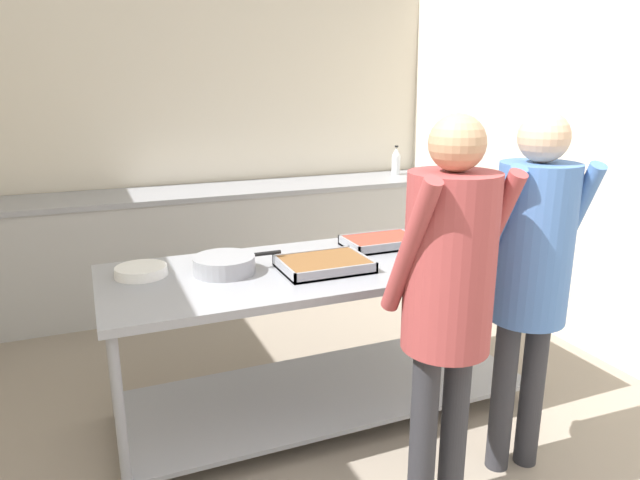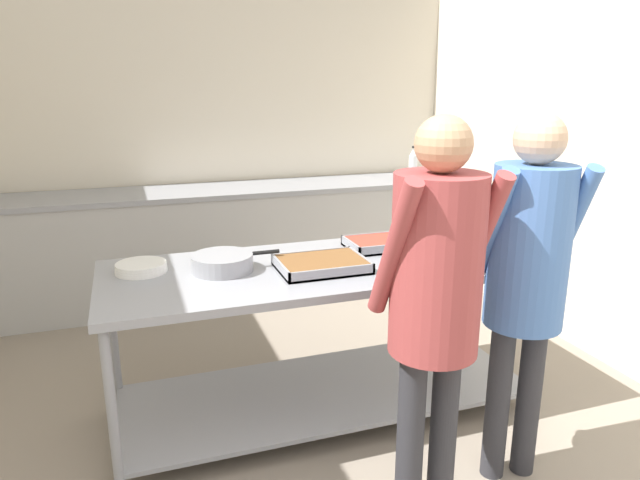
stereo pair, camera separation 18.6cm
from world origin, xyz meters
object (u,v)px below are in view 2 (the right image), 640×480
(serving_tray_vegetables, at_px, (322,264))
(guest_serving_left, at_px, (527,263))
(sauce_pan, at_px, (222,262))
(water_bottle, at_px, (413,162))
(plate_stack, at_px, (141,267))
(serving_tray_roast, at_px, (384,243))
(guest_serving_right, at_px, (436,284))
(serving_tray_greens, at_px, (491,255))

(serving_tray_vegetables, xyz_separation_m, guest_serving_left, (0.68, -0.69, 0.14))
(sauce_pan, relative_size, water_bottle, 1.65)
(plate_stack, height_order, water_bottle, water_bottle)
(serving_tray_vegetables, distance_m, guest_serving_left, 0.98)
(serving_tray_roast, distance_m, guest_serving_left, 0.98)
(water_bottle, bearing_deg, serving_tray_vegetables, -127.46)
(sauce_pan, distance_m, water_bottle, 2.90)
(serving_tray_vegetables, xyz_separation_m, guest_serving_right, (0.18, -0.79, 0.14))
(serving_tray_vegetables, relative_size, water_bottle, 1.62)
(guest_serving_left, relative_size, guest_serving_right, 1.00)
(serving_tray_roast, height_order, water_bottle, water_bottle)
(serving_tray_vegetables, bearing_deg, sauce_pan, 163.97)
(guest_serving_left, bearing_deg, water_bottle, 71.47)
(serving_tray_vegetables, height_order, water_bottle, water_bottle)
(serving_tray_greens, xyz_separation_m, guest_serving_right, (-0.72, -0.66, 0.14))
(water_bottle, bearing_deg, serving_tray_greens, -107.76)
(guest_serving_left, relative_size, water_bottle, 6.13)
(serving_tray_vegetables, distance_m, water_bottle, 2.68)
(plate_stack, bearing_deg, water_bottle, 36.99)
(sauce_pan, xyz_separation_m, guest_serving_left, (1.16, -0.82, 0.12))
(guest_serving_right, bearing_deg, serving_tray_roast, 74.98)
(water_bottle, bearing_deg, guest_serving_right, -116.34)
(guest_serving_right, bearing_deg, serving_tray_greens, 42.38)
(guest_serving_right, bearing_deg, guest_serving_left, 11.87)
(serving_tray_greens, height_order, guest_serving_left, guest_serving_left)
(sauce_pan, height_order, serving_tray_vegetables, sauce_pan)
(serving_tray_vegetables, xyz_separation_m, serving_tray_roast, (0.47, 0.26, -0.00))
(serving_tray_roast, bearing_deg, guest_serving_right, -105.02)
(plate_stack, relative_size, serving_tray_roast, 0.60)
(serving_tray_vegetables, height_order, guest_serving_left, guest_serving_left)
(serving_tray_roast, relative_size, guest_serving_left, 0.25)
(guest_serving_left, bearing_deg, serving_tray_vegetables, 134.95)
(serving_tray_greens, distance_m, guest_serving_right, 0.98)
(serving_tray_vegetables, xyz_separation_m, serving_tray_greens, (0.90, -0.14, -0.00))
(serving_tray_vegetables, relative_size, serving_tray_greens, 1.14)
(serving_tray_roast, distance_m, water_bottle, 2.20)
(serving_tray_roast, relative_size, guest_serving_right, 0.25)
(serving_tray_vegetables, height_order, guest_serving_right, guest_serving_right)
(plate_stack, xyz_separation_m, serving_tray_vegetables, (0.86, -0.25, 0.00))
(serving_tray_greens, bearing_deg, sauce_pan, 168.85)
(sauce_pan, distance_m, serving_tray_greens, 1.41)
(serving_tray_greens, relative_size, guest_serving_left, 0.23)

